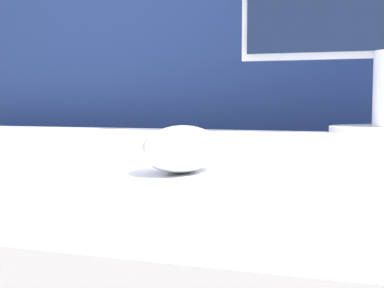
% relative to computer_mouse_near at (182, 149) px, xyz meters
% --- Properties ---
extents(partition_panel, '(5.00, 0.03, 1.42)m').
position_rel_computer_mouse_near_xyz_m(partition_panel, '(0.07, 0.85, -0.09)').
color(partition_panel, navy).
rests_on(partition_panel, ground_plane).
extents(computer_mouse_near, '(0.07, 0.11, 0.04)m').
position_rel_computer_mouse_near_xyz_m(computer_mouse_near, '(0.00, 0.00, 0.00)').
color(computer_mouse_near, white).
rests_on(computer_mouse_near, desk).
extents(keyboard, '(0.44, 0.16, 0.02)m').
position_rel_computer_mouse_near_xyz_m(keyboard, '(-0.02, 0.19, -0.01)').
color(keyboard, white).
rests_on(keyboard, desk).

